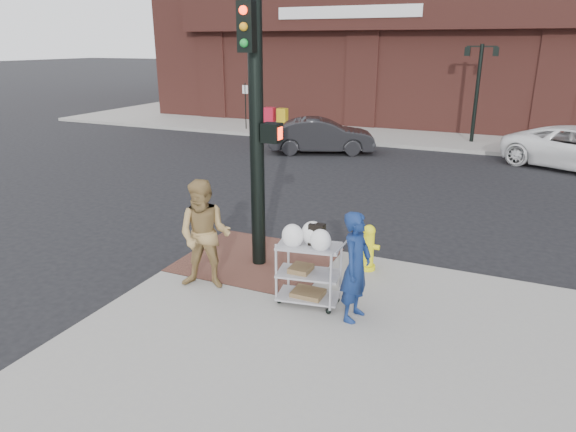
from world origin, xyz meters
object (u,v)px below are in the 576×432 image
at_px(sedan_dark, 321,136).
at_px(woman_blue, 356,267).
at_px(lamp_post, 478,83).
at_px(utility_cart, 309,268).
at_px(traffic_signal_pole, 257,125).
at_px(fire_hydrant, 368,247).
at_px(pedestrian_tan, 205,235).

bearing_deg(sedan_dark, woman_blue, 179.59).
bearing_deg(lamp_post, sedan_dark, -141.70).
bearing_deg(sedan_dark, utility_cart, 176.45).
distance_m(traffic_signal_pole, fire_hydrant, 3.04).
distance_m(sedan_dark, fire_hydrant, 11.49).
relative_size(lamp_post, fire_hydrant, 4.52).
distance_m(utility_cart, fire_hydrant, 1.77).
distance_m(traffic_signal_pole, woman_blue, 3.17).
xyz_separation_m(lamp_post, sedan_dark, (-5.33, -4.21, -1.93)).
bearing_deg(utility_cart, pedestrian_tan, -175.01).
distance_m(pedestrian_tan, sedan_dark, 12.51).
distance_m(woman_blue, sedan_dark, 13.29).
relative_size(lamp_post, utility_cart, 2.90).
relative_size(lamp_post, woman_blue, 2.32).
bearing_deg(sedan_dark, pedestrian_tan, 168.24).
xyz_separation_m(lamp_post, fire_hydrant, (-0.50, -14.64, -2.02)).
relative_size(woman_blue, fire_hydrant, 1.95).
bearing_deg(sedan_dark, fire_hydrant, -178.25).
height_order(lamp_post, traffic_signal_pole, traffic_signal_pole).
xyz_separation_m(lamp_post, pedestrian_tan, (-2.86, -16.47, -1.51)).
bearing_deg(lamp_post, woman_blue, -90.69).
distance_m(lamp_post, fire_hydrant, 14.78).
height_order(traffic_signal_pole, fire_hydrant, traffic_signal_pole).
distance_m(pedestrian_tan, fire_hydrant, 3.04).
height_order(lamp_post, pedestrian_tan, lamp_post).
bearing_deg(woman_blue, lamp_post, 6.21).
relative_size(woman_blue, utility_cart, 1.25).
distance_m(traffic_signal_pole, sedan_dark, 11.58).
relative_size(traffic_signal_pole, utility_cart, 3.63).
bearing_deg(woman_blue, utility_cart, 86.55).
xyz_separation_m(lamp_post, woman_blue, (-0.20, -16.46, -1.60)).
xyz_separation_m(traffic_signal_pole, sedan_dark, (-2.86, 11.01, -2.15)).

